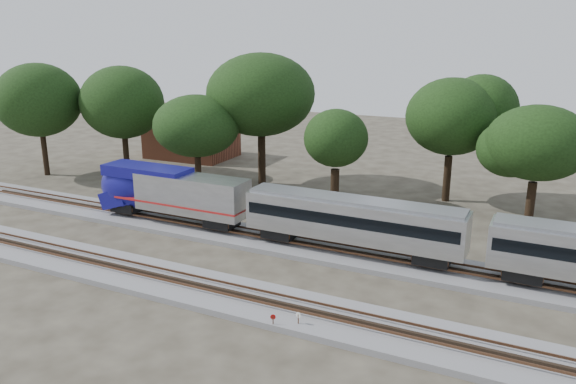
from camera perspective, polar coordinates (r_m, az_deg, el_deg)
ground at (r=40.82m, az=-4.22°, el=-8.17°), size 160.00×160.00×0.00m
track_far at (r=45.61m, az=-0.43°, el=-5.19°), size 160.00×5.00×0.73m
track_near at (r=37.66m, az=-7.32°, el=-10.07°), size 160.00×5.00×0.73m
switch_stand_red at (r=33.17m, az=-1.53°, el=-12.89°), size 0.31×0.14×1.01m
switch_stand_white at (r=33.20m, az=1.05°, el=-12.74°), size 0.35×0.11×1.11m
switch_lever at (r=33.19m, az=3.83°, el=-13.88°), size 0.57×0.44×0.30m
brick_building at (r=78.67m, az=-9.76°, el=5.50°), size 11.50×8.25×5.44m
tree_0 at (r=72.62m, az=-24.02°, el=8.52°), size 9.16×9.16×12.92m
tree_1 at (r=69.57m, az=-16.51°, el=8.71°), size 8.85×8.85×12.48m
tree_2 at (r=59.69m, az=-9.31°, el=6.63°), size 7.36×7.36×10.37m
tree_3 at (r=62.24m, az=-2.76°, el=9.84°), size 10.25×10.25×14.45m
tree_4 at (r=54.92m, az=4.89°, el=5.46°), size 6.85×6.85×9.66m
tree_5 at (r=58.05m, az=16.32°, el=7.36°), size 8.79×8.79×12.39m
tree_6 at (r=52.65m, az=24.03°, el=4.54°), size 7.64×7.64×10.78m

